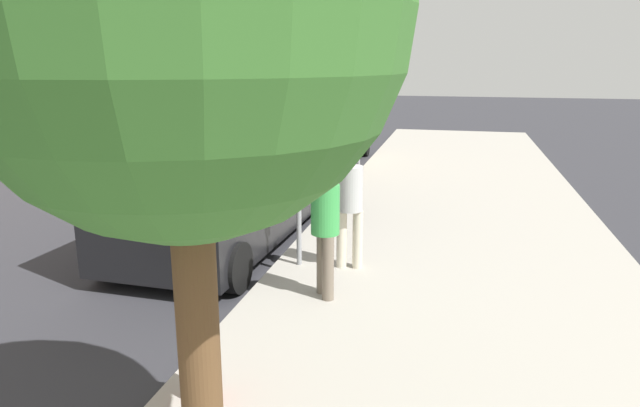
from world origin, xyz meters
TOP-DOWN VIEW (x-y plane):
  - ground_plane at (0.00, 0.00)m, footprint 80.00×80.00m
  - sidewalk_slab at (3.50, 0.00)m, footprint 5.00×32.00m
  - parking_meter_near at (1.35, -0.15)m, footprint 0.14×0.18m
  - parking_meter_far at (1.35, 4.68)m, footprint 0.14×0.18m
  - pedestrian_in_gray at (2.05, -0.09)m, footprint 0.36×0.34m
  - pedestrian_in_green at (1.95, -1.13)m, footprint 0.34×0.34m
  - parked_van at (-0.15, 1.15)m, footprint 2.30×5.27m
  - parked_sedan_ahead at (-0.27, 8.32)m, footprint 2.06×4.46m
  - traffic_light_corner at (-6.96, 11.16)m, footprint 2.48×0.42m
  - street_tree at (2.05, -4.73)m, footprint 2.31×2.31m
  - fire_hydrant at (1.45, -3.48)m, footprint 0.24×0.24m

SIDE VIEW (x-z plane):
  - ground_plane at x=0.00m, z-range 0.00..0.00m
  - sidewalk_slab at x=3.50m, z-range 0.00..0.15m
  - fire_hydrant at x=1.45m, z-range 0.14..1.00m
  - parked_sedan_ahead at x=-0.27m, z-range -0.08..1.57m
  - pedestrian_in_green at x=1.95m, z-range 0.27..1.92m
  - pedestrian_in_gray at x=2.05m, z-range 0.27..1.96m
  - parked_van at x=-0.15m, z-range 0.08..2.23m
  - parking_meter_near at x=1.35m, z-range 0.42..1.94m
  - parking_meter_far at x=1.35m, z-range 0.42..1.94m
  - street_tree at x=2.05m, z-range 1.07..5.27m
  - traffic_light_corner at x=-6.96m, z-range 0.92..6.12m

